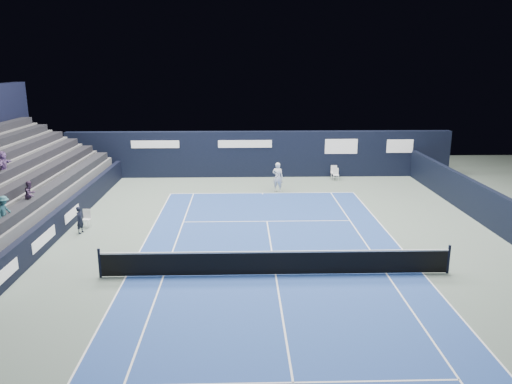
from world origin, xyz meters
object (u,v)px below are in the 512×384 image
(tennis_net, at_px, (276,262))
(tennis_player, at_px, (278,177))
(folding_chair_back_a, at_px, (334,170))
(line_judge_chair, at_px, (86,217))
(folding_chair_back_b, at_px, (336,174))

(tennis_net, bearing_deg, tennis_player, 85.64)
(folding_chair_back_a, relative_size, tennis_net, 0.07)
(line_judge_chair, bearing_deg, tennis_player, 43.21)
(line_judge_chair, distance_m, tennis_net, 10.37)
(tennis_net, bearing_deg, line_judge_chair, 146.12)
(folding_chair_back_a, bearing_deg, line_judge_chair, -140.48)
(line_judge_chair, height_order, tennis_player, tennis_player)
(line_judge_chair, height_order, tennis_net, tennis_net)
(tennis_player, bearing_deg, folding_chair_back_b, 34.75)
(folding_chair_back_a, xyz_separation_m, folding_chair_back_b, (0.04, -0.50, -0.14))
(line_judge_chair, bearing_deg, tennis_net, -24.88)
(folding_chair_back_a, height_order, tennis_net, tennis_net)
(folding_chair_back_a, height_order, line_judge_chair, folding_chair_back_a)
(folding_chair_back_a, height_order, tennis_player, tennis_player)
(folding_chair_back_b, distance_m, tennis_net, 15.90)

